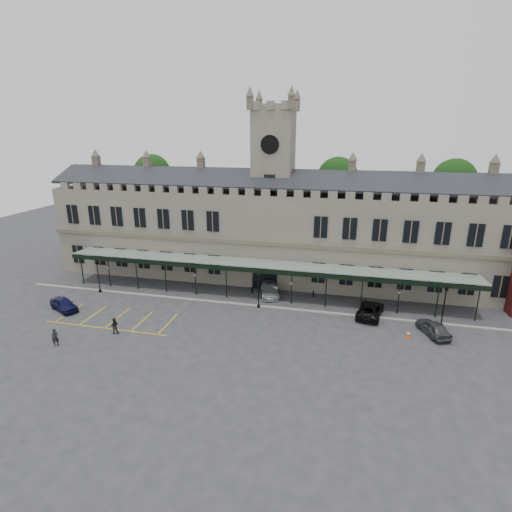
% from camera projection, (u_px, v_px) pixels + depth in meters
% --- Properties ---
extents(ground, '(140.00, 140.00, 0.00)m').
position_uv_depth(ground, '(243.00, 328.00, 41.60)').
color(ground, '#303033').
extents(station_building, '(60.00, 10.36, 17.30)m').
position_uv_depth(station_building, '(272.00, 231.00, 54.43)').
color(station_building, '#6D675B').
rests_on(station_building, ground).
extents(clock_tower, '(5.60, 5.60, 24.80)m').
position_uv_depth(clock_tower, '(273.00, 182.00, 52.51)').
color(clock_tower, '#6D675B').
rests_on(clock_tower, ground).
extents(canopy, '(50.00, 4.10, 4.30)m').
position_uv_depth(canopy, '(259.00, 281.00, 47.81)').
color(canopy, '#8C9E93').
rests_on(canopy, ground).
extents(kerb, '(60.00, 0.40, 0.12)m').
position_uv_depth(kerb, '(255.00, 306.00, 46.69)').
color(kerb, gray).
rests_on(kerb, ground).
extents(parking_markings, '(16.00, 6.00, 0.01)m').
position_uv_depth(parking_markings, '(115.00, 320.00, 43.24)').
color(parking_markings, gold).
rests_on(parking_markings, ground).
extents(tree_behind_left, '(6.00, 6.00, 16.00)m').
position_uv_depth(tree_behind_left, '(152.00, 174.00, 65.73)').
color(tree_behind_left, '#332314').
rests_on(tree_behind_left, ground).
extents(tree_behind_mid, '(6.00, 6.00, 16.00)m').
position_uv_depth(tree_behind_mid, '(337.00, 179.00, 59.23)').
color(tree_behind_mid, '#332314').
rests_on(tree_behind_mid, ground).
extents(tree_behind_right, '(6.00, 6.00, 16.00)m').
position_uv_depth(tree_behind_right, '(454.00, 182.00, 55.76)').
color(tree_behind_right, '#332314').
rests_on(tree_behind_right, ground).
extents(lamp_post_left, '(0.42, 0.42, 4.47)m').
position_uv_depth(lamp_post_left, '(98.00, 272.00, 49.98)').
color(lamp_post_left, black).
rests_on(lamp_post_left, ground).
extents(lamp_post_mid, '(0.41, 0.41, 4.36)m').
position_uv_depth(lamp_post_mid, '(259.00, 287.00, 45.59)').
color(lamp_post_mid, black).
rests_on(lamp_post_mid, ground).
extents(lamp_post_right, '(0.45, 0.45, 4.79)m').
position_uv_depth(lamp_post_right, '(445.00, 301.00, 41.01)').
color(lamp_post_right, black).
rests_on(lamp_post_right, ground).
extents(traffic_cone, '(0.47, 0.47, 0.75)m').
position_uv_depth(traffic_cone, '(408.00, 334.00, 39.47)').
color(traffic_cone, '#DA4606').
rests_on(traffic_cone, ground).
extents(sign_board, '(0.75, 0.09, 1.29)m').
position_uv_depth(sign_board, '(274.00, 292.00, 49.23)').
color(sign_board, black).
rests_on(sign_board, ground).
extents(bollard_left, '(0.15, 0.15, 0.83)m').
position_uv_depth(bollard_left, '(252.00, 290.00, 50.22)').
color(bollard_left, black).
rests_on(bollard_left, ground).
extents(bollard_right, '(0.15, 0.15, 0.87)m').
position_uv_depth(bollard_right, '(313.00, 294.00, 49.03)').
color(bollard_right, black).
rests_on(bollard_right, ground).
extents(car_left_a, '(4.52, 3.42, 1.44)m').
position_uv_depth(car_left_a, '(64.00, 304.00, 45.45)').
color(car_left_a, '#0C0E35').
rests_on(car_left_a, ground).
extents(car_taxi, '(3.32, 5.54, 1.50)m').
position_uv_depth(car_taxi, '(270.00, 289.00, 49.77)').
color(car_taxi, '#A9ABB1').
rests_on(car_taxi, ground).
extents(car_van, '(3.46, 5.68, 1.47)m').
position_uv_depth(car_van, '(370.00, 310.00, 44.06)').
color(car_van, black).
rests_on(car_van, ground).
extents(car_right_a, '(3.26, 4.70, 1.49)m').
position_uv_depth(car_right_a, '(433.00, 328.00, 39.99)').
color(car_right_a, '#3B3E43').
rests_on(car_right_a, ground).
extents(person_a, '(0.77, 0.73, 1.77)m').
position_uv_depth(person_a, '(55.00, 337.00, 37.84)').
color(person_a, black).
rests_on(person_a, ground).
extents(person_b, '(1.02, 0.93, 1.70)m').
position_uv_depth(person_b, '(114.00, 326.00, 40.16)').
color(person_b, black).
rests_on(person_b, ground).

